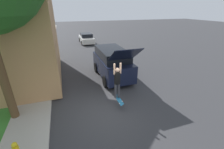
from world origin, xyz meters
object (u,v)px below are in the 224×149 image
object	(u,v)px
skateboarder	(117,81)
skateboard	(119,100)
car_down_street	(86,38)
lawn_tree_far	(25,8)
suv_parked	(112,63)

from	to	relation	value
skateboarder	skateboard	distance (m)	1.09
car_down_street	lawn_tree_far	bearing A→B (deg)	-132.57
lawn_tree_far	car_down_street	xyz separation A→B (m)	(6.39, 6.95, -4.20)
suv_parked	car_down_street	xyz separation A→B (m)	(0.24, 13.15, -0.47)
suv_parked	skateboard	world-z (taller)	suv_parked
suv_parked	skateboard	xyz separation A→B (m)	(-0.92, -3.90, -0.67)
lawn_tree_far	car_down_street	world-z (taller)	lawn_tree_far
skateboarder	lawn_tree_far	bearing A→B (deg)	117.42
car_down_street	skateboarder	world-z (taller)	skateboarder
suv_parked	car_down_street	bearing A→B (deg)	88.97
lawn_tree_far	skateboard	xyz separation A→B (m)	(5.23, -10.10, -4.40)
suv_parked	skateboarder	size ratio (longest dim) A/B	2.77
skateboarder	skateboard	world-z (taller)	skateboarder
lawn_tree_far	car_down_street	size ratio (longest dim) A/B	1.53
suv_parked	skateboarder	distance (m)	3.91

